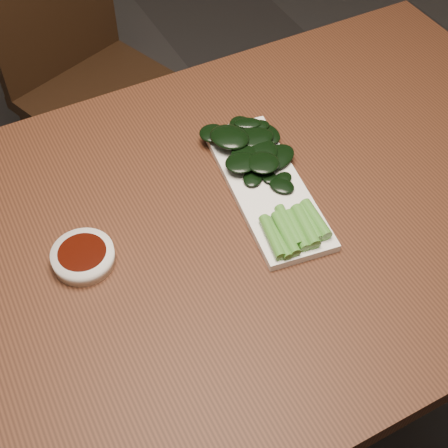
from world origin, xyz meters
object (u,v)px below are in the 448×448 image
(sauce_bowl, at_px, (83,257))
(chair_far, at_px, (87,72))
(table, at_px, (217,252))
(gai_lan, at_px, (261,165))
(serving_plate, at_px, (266,186))

(sauce_bowl, bearing_deg, chair_far, 73.16)
(table, xyz_separation_m, gai_lan, (0.12, 0.06, 0.10))
(chair_far, xyz_separation_m, sauce_bowl, (-0.25, -0.82, 0.28))
(sauce_bowl, xyz_separation_m, gai_lan, (0.33, 0.04, 0.01))
(serving_plate, distance_m, gai_lan, 0.04)
(chair_far, bearing_deg, table, -112.80)
(chair_far, distance_m, sauce_bowl, 0.90)
(table, relative_size, gai_lan, 4.18)
(table, relative_size, chair_far, 1.57)
(chair_far, bearing_deg, sauce_bowl, -127.46)
(table, height_order, serving_plate, serving_plate)
(table, height_order, gai_lan, gai_lan)
(table, distance_m, serving_plate, 0.14)
(chair_far, relative_size, serving_plate, 2.63)
(sauce_bowl, bearing_deg, gai_lan, 6.06)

